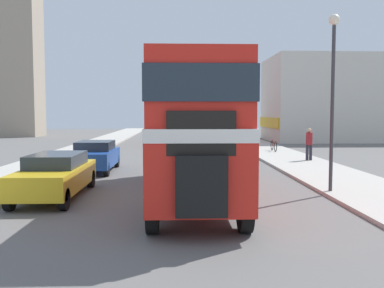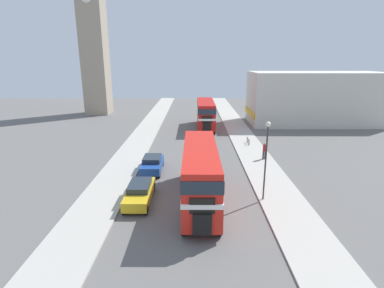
{
  "view_description": "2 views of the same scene",
  "coord_description": "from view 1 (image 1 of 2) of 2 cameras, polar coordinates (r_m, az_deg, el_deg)",
  "views": [
    {
      "loc": [
        0.12,
        -14.08,
        2.74
      ],
      "look_at": [
        0.63,
        -0.16,
        1.73
      ],
      "focal_mm": 40.0,
      "sensor_mm": 36.0,
      "label": 1
    },
    {
      "loc": [
        0.14,
        -20.27,
        10.13
      ],
      "look_at": [
        0.0,
        7.03,
        2.38
      ],
      "focal_mm": 28.0,
      "sensor_mm": 36.0,
      "label": 2
    }
  ],
  "objects": [
    {
      "name": "ground_plane",
      "position": [
        14.35,
        -2.55,
        -6.86
      ],
      "size": [
        120.0,
        120.0,
        0.0
      ],
      "primitive_type": "plane",
      "color": "slate"
    },
    {
      "name": "car_parked_near",
      "position": [
        14.6,
        -17.7,
        -3.91
      ],
      "size": [
        1.72,
        4.67,
        1.42
      ],
      "color": "gold",
      "rests_on": "ground_plane"
    },
    {
      "name": "bus_distant",
      "position": [
        38.52,
        0.66,
        3.7
      ],
      "size": [
        2.48,
        10.18,
        4.07
      ],
      "color": "red",
      "rests_on": "ground_plane"
    },
    {
      "name": "double_decker_bus",
      "position": [
        13.92,
        0.0,
        3.08
      ],
      "size": [
        2.41,
        10.64,
        4.15
      ],
      "color": "red",
      "rests_on": "ground_plane"
    },
    {
      "name": "bicycle_on_pavement",
      "position": [
        30.08,
        10.84,
        -0.23
      ],
      "size": [
        0.05,
        1.76,
        0.78
      ],
      "color": "black",
      "rests_on": "sidewalk_right"
    },
    {
      "name": "pedestrian_walking",
      "position": [
        24.58,
        15.35,
        0.23
      ],
      "size": [
        0.36,
        0.36,
        1.78
      ],
      "color": "#282833",
      "rests_on": "sidewalk_right"
    },
    {
      "name": "car_parked_mid",
      "position": [
        20.56,
        -12.81,
        -1.53
      ],
      "size": [
        1.79,
        4.09,
        1.42
      ],
      "color": "#1E479E",
      "rests_on": "ground_plane"
    },
    {
      "name": "sidewalk_right",
      "position": [
        15.79,
        22.89,
        -5.95
      ],
      "size": [
        3.5,
        120.0,
        0.12
      ],
      "color": "#B7B2A8",
      "rests_on": "ground_plane"
    },
    {
      "name": "street_lamp",
      "position": [
        15.07,
        18.28,
        8.57
      ],
      "size": [
        0.36,
        0.36,
        5.86
      ],
      "color": "#38383D",
      "rests_on": "sidewalk_right"
    },
    {
      "name": "shop_building_block",
      "position": [
        46.41,
        22.9,
        5.5
      ],
      "size": [
        20.73,
        8.8,
        8.2
      ],
      "color": "beige",
      "rests_on": "ground_plane"
    }
  ]
}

